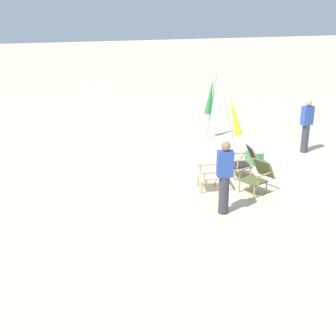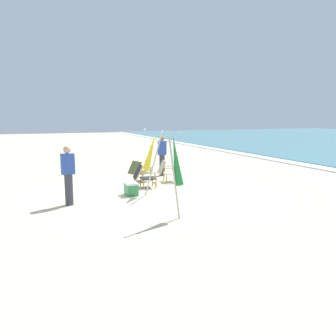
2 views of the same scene
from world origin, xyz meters
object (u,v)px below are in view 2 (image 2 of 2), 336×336
at_px(beach_chair_back_left, 167,170).
at_px(person_by_waterline, 162,155).
at_px(beach_chair_mid_center, 143,175).
at_px(person_near_chairs, 68,175).
at_px(umbrella_furled_green, 176,162).
at_px(umbrella_furled_yellow, 151,152).
at_px(beach_chair_front_left, 139,171).
at_px(cooler_box, 131,189).

height_order(beach_chair_back_left, person_by_waterline, person_by_waterline).
distance_m(beach_chair_mid_center, person_near_chairs, 2.93).
xyz_separation_m(beach_chair_mid_center, umbrella_furled_green, (3.62, -0.39, 0.95)).
relative_size(beach_chair_mid_center, umbrella_furled_green, 0.38).
bearing_deg(umbrella_furled_yellow, beach_chair_back_left, 145.25).
height_order(beach_chair_back_left, beach_chair_front_left, beach_chair_back_left).
relative_size(umbrella_furled_yellow, cooler_box, 4.20).
height_order(umbrella_furled_yellow, person_by_waterline, umbrella_furled_yellow).
bearing_deg(cooler_box, umbrella_furled_green, 6.19).
bearing_deg(person_near_chairs, cooler_box, 103.78).
height_order(beach_chair_mid_center, cooler_box, beach_chair_mid_center).
bearing_deg(person_by_waterline, beach_chair_back_left, -14.25).
bearing_deg(person_near_chairs, umbrella_furled_yellow, 93.52).
xyz_separation_m(umbrella_furled_yellow, cooler_box, (-0.31, -0.55, -1.14)).
distance_m(beach_chair_mid_center, umbrella_furled_green, 3.76).
bearing_deg(beach_chair_mid_center, person_by_waterline, 143.17).
height_order(beach_chair_front_left, person_near_chairs, person_near_chairs).
height_order(beach_chair_front_left, umbrella_furled_green, umbrella_furled_green).
bearing_deg(beach_chair_front_left, umbrella_furled_yellow, -8.09).
bearing_deg(beach_chair_front_left, person_near_chairs, -49.29).
bearing_deg(beach_chair_back_left, umbrella_furled_yellow, -34.75).
bearing_deg(umbrella_furled_green, beach_chair_front_left, 173.08).
height_order(beach_chair_mid_center, umbrella_furled_green, umbrella_furled_green).
bearing_deg(person_by_waterline, umbrella_furled_yellow, -27.04).
xyz_separation_m(umbrella_furled_green, cooler_box, (-2.75, -0.30, -1.17)).
bearing_deg(beach_chair_back_left, person_by_waterline, 165.75).
distance_m(umbrella_furled_green, cooler_box, 3.01).
bearing_deg(cooler_box, beach_chair_mid_center, 141.41).
xyz_separation_m(beach_chair_back_left, person_near_chairs, (1.96, -3.69, 0.41)).
height_order(beach_chair_back_left, cooler_box, beach_chair_back_left).
bearing_deg(beach_chair_back_left, person_near_chairs, -62.05).
distance_m(beach_chair_back_left, umbrella_furled_green, 4.60).
height_order(beach_chair_back_left, umbrella_furled_yellow, umbrella_furled_yellow).
distance_m(umbrella_furled_yellow, cooler_box, 1.31).
height_order(umbrella_furled_yellow, cooler_box, umbrella_furled_yellow).
bearing_deg(cooler_box, beach_chair_back_left, 129.67).
distance_m(beach_chair_front_left, umbrella_furled_green, 4.79).
relative_size(umbrella_furled_yellow, person_near_chairs, 1.26).
relative_size(beach_chair_front_left, cooler_box, 1.88).
xyz_separation_m(umbrella_furled_yellow, person_by_waterline, (-3.10, 1.58, -0.50)).
height_order(umbrella_furled_yellow, umbrella_furled_green, umbrella_furled_green).
bearing_deg(umbrella_furled_green, person_near_chairs, -136.30).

